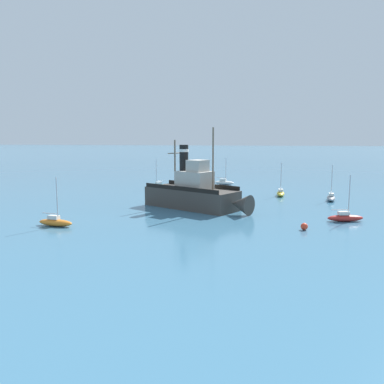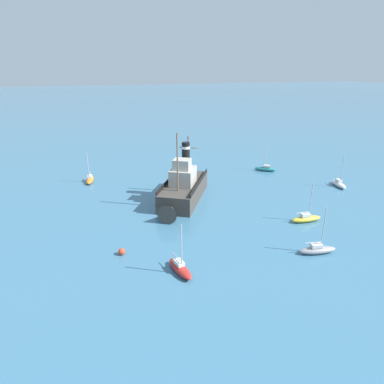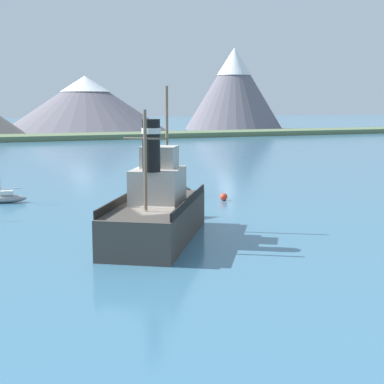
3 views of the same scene
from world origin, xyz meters
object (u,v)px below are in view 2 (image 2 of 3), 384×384
at_px(sailboat_grey, 318,249).
at_px(mooring_buoy, 122,252).
at_px(sailboat_red, 180,268).
at_px(sailboat_orange, 90,179).
at_px(sailboat_yellow, 306,218).
at_px(sailboat_teal, 266,169).
at_px(old_tugboat, 183,188).
at_px(sailboat_white, 339,184).

distance_m(sailboat_grey, mooring_buoy, 19.47).
distance_m(sailboat_red, sailboat_orange, 29.83).
xyz_separation_m(sailboat_grey, sailboat_orange, (20.14, -30.44, 0.00)).
xyz_separation_m(sailboat_yellow, mooring_buoy, (22.02, 0.52, -0.09)).
height_order(sailboat_teal, sailboat_yellow, same).
height_order(old_tugboat, sailboat_red, old_tugboat).
bearing_deg(old_tugboat, sailboat_orange, -46.94).
bearing_deg(sailboat_yellow, sailboat_teal, -107.14).
distance_m(sailboat_grey, sailboat_yellow, 7.46).
xyz_separation_m(sailboat_red, sailboat_yellow, (-17.44, -5.31, 0.00)).
bearing_deg(sailboat_red, sailboat_white, -154.35).
relative_size(old_tugboat, mooring_buoy, 20.74).
xyz_separation_m(sailboat_red, sailboat_grey, (-13.92, 1.26, 0.00)).
bearing_deg(old_tugboat, sailboat_grey, 115.18).
bearing_deg(sailboat_teal, mooring_buoy, 36.13).
relative_size(sailboat_red, sailboat_white, 1.00).
bearing_deg(sailboat_red, sailboat_orange, -77.97).
height_order(sailboat_teal, sailboat_orange, same).
bearing_deg(old_tugboat, sailboat_red, 71.64).
relative_size(sailboat_red, mooring_buoy, 7.23).
bearing_deg(sailboat_grey, sailboat_orange, -56.51).
xyz_separation_m(sailboat_teal, sailboat_white, (-6.49, 10.92, 0.00)).
distance_m(sailboat_teal, sailboat_white, 12.70).
xyz_separation_m(sailboat_red, sailboat_teal, (-23.63, -25.38, 0.00)).
bearing_deg(mooring_buoy, sailboat_grey, 161.88).
distance_m(sailboat_teal, sailboat_grey, 28.36).
xyz_separation_m(sailboat_grey, sailboat_yellow, (-3.52, -6.58, 0.00)).
height_order(sailboat_yellow, sailboat_orange, same).
relative_size(sailboat_red, sailboat_grey, 1.00).
height_order(sailboat_teal, sailboat_white, same).
relative_size(sailboat_teal, sailboat_white, 1.00).
relative_size(sailboat_grey, mooring_buoy, 7.23).
distance_m(old_tugboat, sailboat_yellow, 16.49).
xyz_separation_m(sailboat_white, mooring_buoy, (34.70, 9.67, -0.09)).
bearing_deg(sailboat_teal, sailboat_yellow, 72.86).
bearing_deg(sailboat_grey, sailboat_teal, -110.02).
distance_m(old_tugboat, mooring_buoy, 15.62).
bearing_deg(sailboat_white, sailboat_yellow, 35.83).
relative_size(sailboat_teal, sailboat_grey, 1.00).
bearing_deg(mooring_buoy, sailboat_white, -164.42).
bearing_deg(sailboat_white, mooring_buoy, 15.58).
bearing_deg(sailboat_teal, sailboat_white, 120.72).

